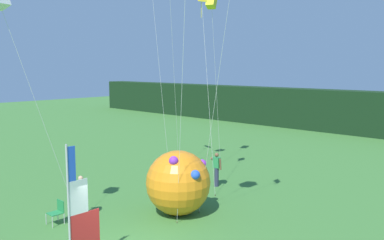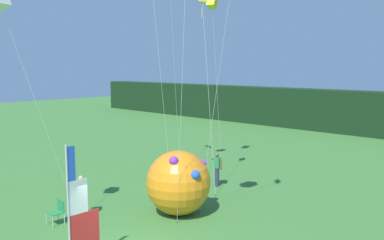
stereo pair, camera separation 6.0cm
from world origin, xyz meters
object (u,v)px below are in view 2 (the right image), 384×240
(person_mid_field, at_px, (217,168))
(kite_yellow_box_1, at_px, (212,2))
(folding_chair, at_px, (58,210))
(kite_yellow_diamond_4, at_px, (203,11))
(person_near_banner, at_px, (82,195))
(banner_flag, at_px, (78,210))
(inflatable_balloon, at_px, (178,183))

(person_mid_field, xyz_separation_m, kite_yellow_box_1, (-2.66, 2.60, 8.57))
(folding_chair, distance_m, kite_yellow_diamond_4, 10.77)
(person_near_banner, bearing_deg, kite_yellow_diamond_4, 82.02)
(banner_flag, relative_size, person_mid_field, 2.23)
(inflatable_balloon, height_order, kite_yellow_diamond_4, kite_yellow_diamond_4)
(person_mid_field, height_order, kite_yellow_diamond_4, kite_yellow_diamond_4)
(banner_flag, bearing_deg, folding_chair, 160.40)
(person_mid_field, bearing_deg, banner_flag, -74.28)
(person_mid_field, bearing_deg, kite_yellow_diamond_4, -111.82)
(person_mid_field, relative_size, inflatable_balloon, 0.65)
(person_near_banner, relative_size, kite_yellow_box_1, 0.17)
(folding_chair, xyz_separation_m, kite_yellow_box_1, (-1.51, 10.54, 8.96))
(person_near_banner, relative_size, folding_chair, 1.86)
(folding_chair, xyz_separation_m, kite_yellow_diamond_4, (0.85, 7.19, 7.97))
(banner_flag, distance_m, kite_yellow_box_1, 15.10)
(person_mid_field, relative_size, kite_yellow_box_1, 0.17)
(banner_flag, xyz_separation_m, person_near_banner, (-3.78, 2.39, -0.92))
(person_near_banner, distance_m, person_mid_field, 7.00)
(banner_flag, height_order, folding_chair, banner_flag)
(person_near_banner, bearing_deg, folding_chair, -89.63)
(kite_yellow_box_1, bearing_deg, kite_yellow_diamond_4, -54.85)
(folding_chair, bearing_deg, banner_flag, -19.60)
(inflatable_balloon, height_order, kite_yellow_box_1, kite_yellow_box_1)
(inflatable_balloon, bearing_deg, person_near_banner, -132.16)
(banner_flag, relative_size, kite_yellow_diamond_4, 0.39)
(folding_chair, height_order, kite_yellow_diamond_4, kite_yellow_diamond_4)
(banner_flag, xyz_separation_m, inflatable_balloon, (-1.20, 5.23, -0.50))
(person_near_banner, distance_m, inflatable_balloon, 3.86)
(banner_flag, relative_size, folding_chair, 4.24)
(banner_flag, xyz_separation_m, kite_yellow_diamond_4, (-2.91, 8.53, 6.67))
(person_mid_field, relative_size, folding_chair, 1.91)
(banner_flag, height_order, inflatable_balloon, banner_flag)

